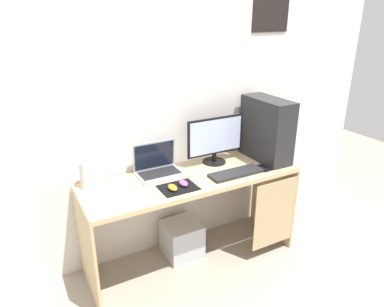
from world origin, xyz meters
The scene contains 13 objects.
ground_plane centered at (0.00, 0.00, 0.00)m, with size 8.00×8.00×0.00m, color #9E9384.
wall_back centered at (0.00, 0.32, 1.30)m, with size 4.00×0.05×2.60m.
desk centered at (0.02, -0.01, 0.61)m, with size 1.65×0.55×0.76m.
pc_tower centered at (0.70, 0.02, 1.01)m, with size 0.20×0.47×0.51m, color #232326.
monitor centered at (0.28, 0.13, 0.95)m, with size 0.49×0.19×0.38m.
laptop centered at (-0.20, 0.16, 0.80)m, with size 0.34×0.24×0.23m.
speaker centered at (-0.73, 0.18, 0.85)m, with size 0.09×0.09×0.19m, color silver.
keyboard centered at (0.30, -0.14, 0.77)m, with size 0.42×0.14×0.02m, color #232326.
mousepad centered at (-0.18, -0.13, 0.76)m, with size 0.26×0.20×0.01m, color black.
mouse_left centered at (-0.13, -0.12, 0.78)m, with size 0.06×0.10×0.03m, color #8C4C99.
mouse_right centered at (-0.23, -0.14, 0.78)m, with size 0.06×0.10×0.03m, color orange.
cell_phone centered at (0.55, -0.15, 0.76)m, with size 0.07×0.13×0.01m, color black.
subwoofer centered at (-0.04, 0.10, 0.14)m, with size 0.29×0.29×0.29m, color #B7BCC6.
Camera 1 is at (-1.13, -2.09, 1.88)m, focal length 32.85 mm.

